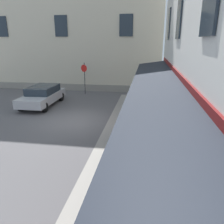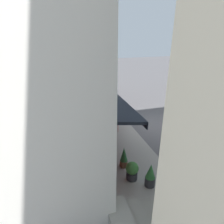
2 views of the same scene
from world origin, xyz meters
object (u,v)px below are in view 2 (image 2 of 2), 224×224
(cafe_chair_red_corner_right, at_px, (116,123))
(potted_plant_under_sign, at_px, (150,175))
(seated_patron_in_white, at_px, (80,95))
(potted_plant_entrance_left, at_px, (124,157))
(cafe_table_near_entrance, at_px, (84,97))
(cafe_chair_red_under_awning, at_px, (96,125))
(seated_companion_in_blue, at_px, (89,94))
(potted_plant_mid_terrace, at_px, (132,170))
(cafe_chair_red_back_row, at_px, (91,95))
(cafe_chair_red_kerbside, at_px, (78,98))
(cafe_table_mid_terrace, at_px, (106,125))

(cafe_chair_red_corner_right, distance_m, potted_plant_under_sign, 4.91)
(seated_patron_in_white, bearing_deg, potted_plant_entrance_left, 3.99)
(potted_plant_entrance_left, bearing_deg, seated_patron_in_white, -176.01)
(cafe_table_near_entrance, relative_size, seated_patron_in_white, 0.55)
(cafe_table_near_entrance, height_order, cafe_chair_red_under_awning, cafe_chair_red_under_awning)
(cafe_chair_red_corner_right, relative_size, seated_companion_in_blue, 0.70)
(potted_plant_mid_terrace, bearing_deg, cafe_chair_red_under_awning, -172.55)
(cafe_chair_red_corner_right, bearing_deg, potted_plant_under_sign, -1.63)
(cafe_chair_red_corner_right, relative_size, cafe_chair_red_under_awning, 1.00)
(cafe_chair_red_back_row, height_order, cafe_chair_red_corner_right, same)
(cafe_chair_red_kerbside, bearing_deg, potted_plant_mid_terrace, 5.06)
(cafe_chair_red_kerbside, height_order, cafe_table_mid_terrace, cafe_chair_red_kerbside)
(cafe_table_mid_terrace, distance_m, seated_companion_in_blue, 5.97)
(cafe_table_mid_terrace, height_order, potted_plant_under_sign, potted_plant_under_sign)
(cafe_chair_red_kerbside, height_order, potted_plant_mid_terrace, cafe_chair_red_kerbside)
(cafe_chair_red_corner_right, relative_size, potted_plant_mid_terrace, 1.11)
(cafe_chair_red_kerbside, relative_size, cafe_chair_red_under_awning, 1.00)
(seated_patron_in_white, bearing_deg, cafe_chair_red_under_awning, 1.16)
(cafe_table_near_entrance, height_order, potted_plant_under_sign, potted_plant_under_sign)
(cafe_table_near_entrance, bearing_deg, cafe_chair_red_back_row, 89.08)
(cafe_chair_red_kerbside, bearing_deg, potted_plant_entrance_left, 5.27)
(seated_companion_in_blue, relative_size, potted_plant_entrance_left, 1.27)
(cafe_chair_red_corner_right, distance_m, seated_companion_in_blue, 6.00)
(cafe_table_mid_terrace, bearing_deg, seated_companion_in_blue, 179.51)
(cafe_chair_red_under_awning, bearing_deg, potted_plant_entrance_left, 8.58)
(cafe_chair_red_corner_right, xyz_separation_m, seated_patron_in_white, (-5.81, -1.38, 0.17))
(cafe_chair_red_kerbside, relative_size, cafe_table_mid_terrace, 1.21)
(cafe_chair_red_kerbside, height_order, potted_plant_entrance_left, potted_plant_entrance_left)
(seated_companion_in_blue, bearing_deg, cafe_chair_red_corner_right, 5.56)
(seated_patron_in_white, bearing_deg, potted_plant_mid_terrace, 3.90)
(cafe_chair_red_corner_right, height_order, potted_plant_mid_terrace, cafe_chair_red_corner_right)
(cafe_chair_red_back_row, height_order, cafe_chair_red_under_awning, same)
(potted_plant_mid_terrace, xyz_separation_m, potted_plant_under_sign, (0.57, 0.55, 0.08))
(cafe_chair_red_back_row, distance_m, cafe_chair_red_corner_right, 5.97)
(cafe_chair_red_corner_right, xyz_separation_m, seated_companion_in_blue, (-5.97, -0.58, 0.15))
(cafe_table_near_entrance, xyz_separation_m, seated_patron_in_white, (0.17, -0.38, 0.23))
(cafe_table_mid_terrace, relative_size, cafe_chair_red_corner_right, 0.82)
(cafe_table_near_entrance, height_order, cafe_chair_red_kerbside, cafe_chair_red_kerbside)
(cafe_chair_red_back_row, bearing_deg, cafe_table_mid_terrace, -2.55)
(cafe_chair_red_back_row, bearing_deg, cafe_chair_red_under_awning, -8.62)
(cafe_table_near_entrance, distance_m, cafe_chair_red_under_awning, 5.92)
(seated_companion_in_blue, bearing_deg, cafe_table_mid_terrace, -0.49)
(cafe_table_near_entrance, bearing_deg, potted_plant_mid_terrace, 1.73)
(seated_patron_in_white, relative_size, potted_plant_entrance_left, 1.34)
(cafe_table_mid_terrace, xyz_separation_m, cafe_chair_red_corner_right, (0.00, 0.63, 0.06))
(seated_patron_in_white, xyz_separation_m, potted_plant_mid_terrace, (10.14, 0.69, -0.29))
(cafe_table_near_entrance, xyz_separation_m, cafe_chair_red_corner_right, (5.97, 1.00, 0.06))
(seated_patron_in_white, height_order, potted_plant_under_sign, seated_patron_in_white)
(potted_plant_entrance_left, bearing_deg, seated_companion_in_blue, 179.08)
(cafe_chair_red_back_row, relative_size, potted_plant_entrance_left, 0.90)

